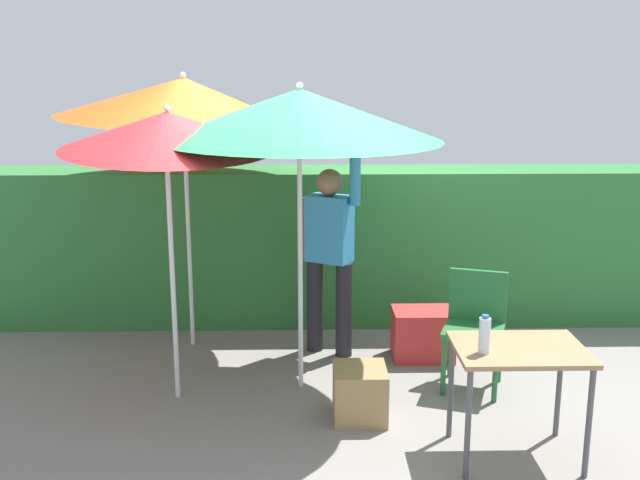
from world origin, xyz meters
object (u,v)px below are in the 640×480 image
object	(u,v)px
umbrella_yellow	(183,100)
chair_plastic	(475,322)
bottle_water	(485,335)
umbrella_rainbow	(167,131)
person_vendor	(329,248)
cooler_box	(423,334)
umbrella_orange	(300,115)
crate_cardboard	(360,393)
folding_table	(519,361)

from	to	relation	value
umbrella_yellow	chair_plastic	size ratio (longest dim) A/B	2.71
chair_plastic	bottle_water	size ratio (longest dim) A/B	3.71
umbrella_rainbow	person_vendor	world-z (taller)	umbrella_rainbow
umbrella_yellow	chair_plastic	distance (m)	2.97
umbrella_yellow	person_vendor	world-z (taller)	umbrella_yellow
umbrella_rainbow	umbrella_yellow	bearing A→B (deg)	92.77
umbrella_rainbow	chair_plastic	bearing A→B (deg)	3.98
umbrella_yellow	cooler_box	distance (m)	2.81
umbrella_rainbow	umbrella_orange	bearing A→B (deg)	10.30
cooler_box	bottle_water	distance (m)	1.84
person_vendor	cooler_box	distance (m)	1.08
umbrella_yellow	crate_cardboard	distance (m)	2.81
chair_plastic	bottle_water	world-z (taller)	bottle_water
cooler_box	bottle_water	world-z (taller)	bottle_water
person_vendor	bottle_water	size ratio (longest dim) A/B	7.83
umbrella_rainbow	folding_table	bearing A→B (deg)	-22.19
person_vendor	umbrella_rainbow	bearing A→B (deg)	-143.80
umbrella_orange	cooler_box	xyz separation A→B (m)	(1.03, 0.55, -1.87)
cooler_box	crate_cardboard	distance (m)	1.26
umbrella_rainbow	crate_cardboard	xyz separation A→B (m)	(1.33, -0.39, -1.79)
folding_table	chair_plastic	bearing A→B (deg)	91.01
umbrella_yellow	cooler_box	world-z (taller)	umbrella_yellow
chair_plastic	umbrella_rainbow	bearing A→B (deg)	-176.02
umbrella_yellow	cooler_box	bearing A→B (deg)	-10.69
umbrella_orange	chair_plastic	bearing A→B (deg)	-0.44
umbrella_rainbow	folding_table	xyz separation A→B (m)	(2.27, -0.92, -1.33)
chair_plastic	bottle_water	distance (m)	1.24
bottle_water	person_vendor	bearing A→B (deg)	114.88
chair_plastic	cooler_box	distance (m)	0.70
chair_plastic	folding_table	xyz separation A→B (m)	(0.02, -1.08, 0.13)
crate_cardboard	bottle_water	size ratio (longest dim) A/B	1.60
chair_plastic	crate_cardboard	size ratio (longest dim) A/B	2.32
umbrella_yellow	person_vendor	bearing A→B (deg)	-11.32
umbrella_rainbow	chair_plastic	distance (m)	2.69
person_vendor	bottle_water	distance (m)	2.05
person_vendor	chair_plastic	bearing A→B (deg)	-32.35
crate_cardboard	bottle_water	xyz separation A→B (m)	(0.69, -0.63, 0.66)
chair_plastic	umbrella_yellow	bearing A→B (deg)	157.93
umbrella_rainbow	crate_cardboard	distance (m)	2.26
crate_cardboard	folding_table	distance (m)	1.17
person_vendor	bottle_water	xyz separation A→B (m)	(0.86, -1.86, -0.09)
folding_table	cooler_box	bearing A→B (deg)	101.13
chair_plastic	folding_table	world-z (taller)	chair_plastic
umbrella_rainbow	person_vendor	distance (m)	1.77
person_vendor	folding_table	bearing A→B (deg)	-57.94
crate_cardboard	bottle_water	distance (m)	1.14
chair_plastic	folding_table	size ratio (longest dim) A/B	1.11
umbrella_yellow	chair_plastic	bearing A→B (deg)	-22.07
cooler_box	umbrella_rainbow	bearing A→B (deg)	-159.88
folding_table	bottle_water	world-z (taller)	bottle_water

